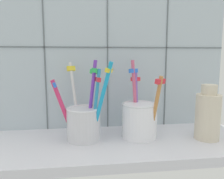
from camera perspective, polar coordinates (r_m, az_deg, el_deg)
name	(u,v)px	position (r cm, az deg, el deg)	size (l,w,h in cm)	color
counter_slab	(113,145)	(53.21, 0.27, -13.84)	(64.00, 22.00, 2.00)	silver
tile_wall_back	(107,51)	(61.21, -1.24, 9.66)	(64.00, 2.20, 45.00)	#B2C1CC
toothbrush_cup_left	(84,120)	(52.84, -7.01, -7.53)	(13.57, 12.70, 18.29)	silver
toothbrush_cup_right	(140,118)	(54.47, 6.92, -7.18)	(8.79, 10.01, 18.18)	white
ceramic_vase	(208,115)	(57.10, 22.87, -5.85)	(5.58, 5.58, 12.75)	beige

